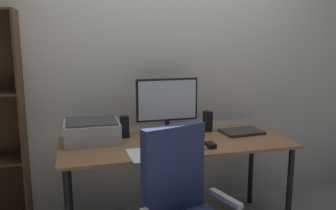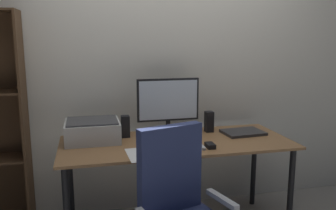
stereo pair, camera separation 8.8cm
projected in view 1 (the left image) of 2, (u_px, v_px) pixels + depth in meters
back_wall at (159, 62)px, 3.04m from camera, size 6.40×0.10×2.60m
desk at (176, 151)px, 2.66m from camera, size 1.72×0.71×0.74m
monitor at (167, 103)px, 2.80m from camera, size 0.50×0.20×0.45m
keyboard at (184, 148)px, 2.45m from camera, size 0.29×0.12×0.02m
mouse at (211, 145)px, 2.49m from camera, size 0.06×0.10×0.03m
coffee_mug at (182, 134)px, 2.67m from camera, size 0.10×0.08×0.10m
laptop at (241, 132)px, 2.87m from camera, size 0.34×0.25×0.02m
speaker_left at (125, 127)px, 2.73m from camera, size 0.06×0.07×0.17m
speaker_right at (208, 121)px, 2.91m from camera, size 0.06×0.07×0.17m
printer at (92, 131)px, 2.62m from camera, size 0.40×0.34×0.16m
paper_sheet at (145, 154)px, 2.34m from camera, size 0.22×0.30×0.00m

